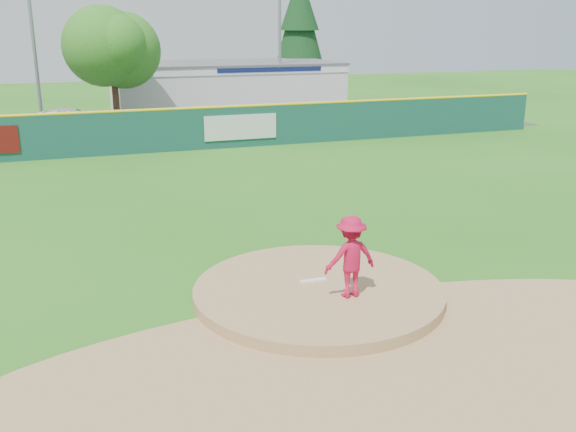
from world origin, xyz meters
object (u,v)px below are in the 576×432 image
object	(u,v)px
pitcher	(351,257)
deciduous_tree	(112,48)
conifer_tree	(300,28)
light_pole_right	(280,28)
van	(72,122)
light_pole_left	(31,19)
pool_building_grp	(225,86)

from	to	relation	value
pitcher	deciduous_tree	xyz separation A→B (m)	(-2.43, 25.69, 3.42)
conifer_tree	light_pole_right	world-z (taller)	light_pole_right
van	light_pole_right	bearing A→B (deg)	-60.70
conifer_tree	light_pole_left	world-z (taller)	light_pole_left
light_pole_right	van	bearing A→B (deg)	-161.37
pitcher	deciduous_tree	size ratio (longest dim) A/B	0.24
pitcher	conifer_tree	size ratio (longest dim) A/B	0.19
van	deciduous_tree	xyz separation A→B (m)	(2.43, 0.53, 3.82)
light_pole_right	pool_building_grp	bearing A→B (deg)	135.05
deciduous_tree	light_pole_right	distance (m)	11.75
conifer_tree	light_pole_right	xyz separation A→B (m)	(-4.00, -7.00, 0.00)
light_pole_left	deciduous_tree	bearing A→B (deg)	-26.57
pool_building_grp	deciduous_tree	distance (m)	11.01
pool_building_grp	conifer_tree	size ratio (longest dim) A/B	1.60
pitcher	light_pole_left	world-z (taller)	light_pole_left
pitcher	light_pole_right	xyz separation A→B (m)	(8.57, 29.69, 4.41)
pitcher	van	xyz separation A→B (m)	(-4.86, 25.17, -0.39)
light_pole_left	light_pole_right	xyz separation A→B (m)	(15.00, 2.00, -0.51)
deciduous_tree	pool_building_grp	bearing A→B (deg)	41.16
pool_building_grp	deciduous_tree	xyz separation A→B (m)	(-8.00, -6.99, 2.89)
deciduous_tree	light_pole_left	world-z (taller)	light_pole_left
deciduous_tree	pitcher	bearing A→B (deg)	-84.60
pitcher	light_pole_left	distance (m)	28.85
van	light_pole_right	size ratio (longest dim) A/B	0.52
pitcher	pool_building_grp	bearing A→B (deg)	-102.04
pool_building_grp	deciduous_tree	world-z (taller)	deciduous_tree
van	light_pole_right	xyz separation A→B (m)	(13.43, 4.53, 4.81)
pitcher	light_pole_right	distance (m)	31.22
conifer_tree	light_pole_right	distance (m)	8.06
van	light_pole_left	xyz separation A→B (m)	(-1.57, 2.53, 5.31)
pool_building_grp	deciduous_tree	bearing A→B (deg)	-138.84
van	pool_building_grp	xyz separation A→B (m)	(10.43, 7.52, 0.93)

